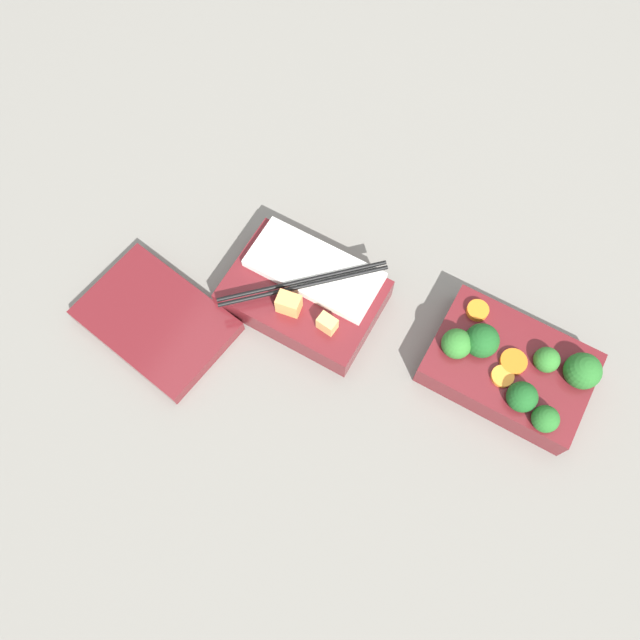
# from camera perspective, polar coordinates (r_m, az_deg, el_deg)

# --- Properties ---
(ground_plane) EXTENTS (3.00, 3.00, 0.00)m
(ground_plane) POSITION_cam_1_polar(r_m,az_deg,el_deg) (0.79, 7.31, -1.73)
(ground_plane) COLOR slate
(bento_tray_vegetable) EXTENTS (0.19, 0.13, 0.07)m
(bento_tray_vegetable) POSITION_cam_1_polar(r_m,az_deg,el_deg) (0.78, 17.09, -4.15)
(bento_tray_vegetable) COLOR maroon
(bento_tray_vegetable) RESTS_ON ground_plane
(bento_tray_rice) EXTENTS (0.19, 0.15, 0.07)m
(bento_tray_rice) POSITION_cam_1_polar(r_m,az_deg,el_deg) (0.79, -1.37, 2.54)
(bento_tray_rice) COLOR maroon
(bento_tray_rice) RESTS_ON ground_plane
(bento_lid) EXTENTS (0.20, 0.15, 0.02)m
(bento_lid) POSITION_cam_1_polar(r_m,az_deg,el_deg) (0.81, -14.74, -0.05)
(bento_lid) COLOR maroon
(bento_lid) RESTS_ON ground_plane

